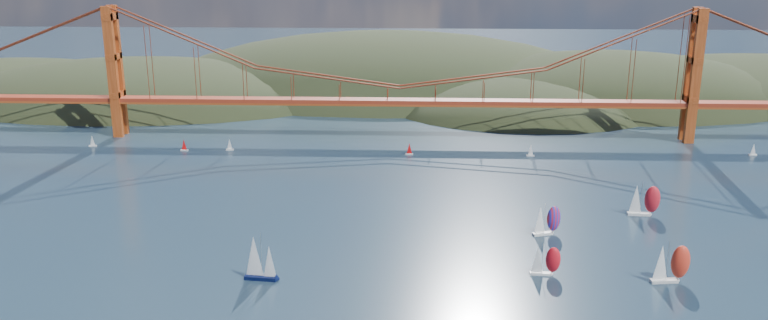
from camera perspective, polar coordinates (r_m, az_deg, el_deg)
The scene contains 13 objects.
headlands at distance 418.32m, azimuth 7.64°, elevation 3.35°, with size 725.00×225.00×96.00m.
bridge at distance 311.65m, azimuth 0.88°, elevation 7.44°, with size 552.00×12.00×55.00m.
sloop_navy at distance 187.37m, azimuth -9.53°, elevation -7.43°, with size 8.26×4.96×12.52m.
racer_0 at distance 192.06m, azimuth 12.16°, elevation -7.46°, with size 7.44×3.06×8.54m.
racer_1 at distance 196.34m, azimuth 20.98°, elevation -7.33°, with size 9.60×4.47×10.84m.
racer_3 at distance 240.26m, azimuth 19.18°, elevation -2.87°, with size 9.38×3.91×10.72m.
racer_rwb at distance 217.47m, azimuth 12.28°, elevation -4.47°, with size 8.49×5.28×9.50m.
distant_boat_1 at distance 326.67m, azimuth -21.34°, elevation 1.38°, with size 3.00×2.00×4.70m.
distant_boat_2 at distance 308.44m, azimuth -15.00°, elevation 1.12°, with size 3.00×2.00×4.70m.
distant_boat_3 at distance 304.93m, azimuth -11.69°, elevation 1.17°, with size 3.00×2.00×4.70m.
distant_boat_4 at distance 325.10m, azimuth 26.32°, elevation 0.72°, with size 3.00×2.00×4.70m.
distant_boat_8 at distance 295.81m, azimuth 11.11°, elevation 0.73°, with size 3.00×2.00×4.70m.
distant_boat_9 at distance 292.67m, azimuth 1.94°, elevation 0.87°, with size 3.00×2.00×4.70m.
Camera 1 is at (6.44, -127.83, 80.15)m, focal length 35.00 mm.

